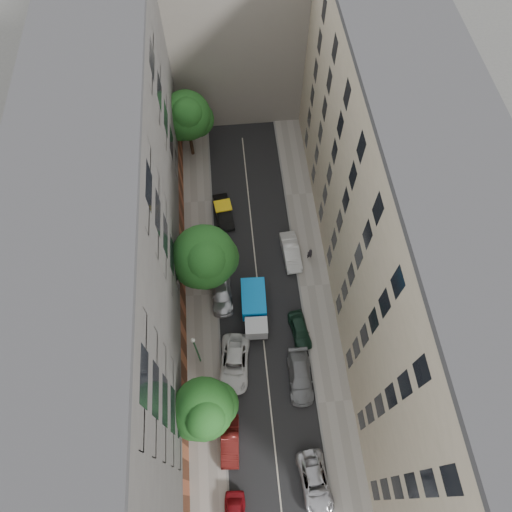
{
  "coord_description": "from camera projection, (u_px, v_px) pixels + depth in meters",
  "views": [
    {
      "loc": [
        -1.93,
        -18.21,
        40.27
      ],
      "look_at": [
        -0.18,
        0.56,
        6.0
      ],
      "focal_mm": 32.0,
      "sensor_mm": 36.0,
      "label": 1
    }
  ],
  "objects": [
    {
      "name": "car_left_5",
      "position": [
        224.0,
        212.0,
        47.66
      ],
      "size": [
        2.13,
        4.58,
        1.45
      ],
      "primitive_type": "imported",
      "rotation": [
        0.0,
        0.0,
        0.14
      ],
      "color": "black",
      "rests_on": "ground"
    },
    {
      "name": "car_right_0",
      "position": [
        315.0,
        482.0,
        35.49
      ],
      "size": [
        2.64,
        4.98,
        1.33
      ],
      "primitive_type": "imported",
      "rotation": [
        0.0,
        0.0,
        0.09
      ],
      "color": "#B1B1B6",
      "rests_on": "ground"
    },
    {
      "name": "tarp_truck",
      "position": [
        254.0,
        308.0,
        41.77
      ],
      "size": [
        2.31,
        5.44,
        2.48
      ],
      "rotation": [
        0.0,
        0.0,
        -0.04
      ],
      "color": "black",
      "rests_on": "ground"
    },
    {
      "name": "car_right_3",
      "position": [
        291.0,
        252.0,
        45.34
      ],
      "size": [
        1.87,
        4.59,
        1.48
      ],
      "primitive_type": "imported",
      "rotation": [
        0.0,
        0.0,
        0.07
      ],
      "color": "silver",
      "rests_on": "ground"
    },
    {
      "name": "tree_near",
      "position": [
        205.0,
        410.0,
        33.36
      ],
      "size": [
        4.93,
        4.6,
        8.09
      ],
      "color": "#382619",
      "rests_on": "sidewalk_left"
    },
    {
      "name": "pedestrian",
      "position": [
        310.0,
        254.0,
        45.04
      ],
      "size": [
        0.61,
        0.46,
        1.54
      ],
      "primitive_type": "imported",
      "rotation": [
        0.0,
        0.0,
        3.31
      ],
      "color": "black",
      "rests_on": "sidewalk_right"
    },
    {
      "name": "car_left_4",
      "position": [
        218.0,
        243.0,
        45.97
      ],
      "size": [
        1.53,
        3.76,
        1.28
      ],
      "primitive_type": "imported",
      "rotation": [
        0.0,
        0.0,
        0.01
      ],
      "color": "black",
      "rests_on": "ground"
    },
    {
      "name": "lamp_post",
      "position": [
        196.0,
        348.0,
        37.46
      ],
      "size": [
        0.36,
        0.36,
        5.84
      ],
      "color": "#1A5D2F",
      "rests_on": "sidewalk_left"
    },
    {
      "name": "building_right",
      "position": [
        398.0,
        226.0,
        35.84
      ],
      "size": [
        8.0,
        44.0,
        20.0
      ],
      "primitive_type": "cube",
      "color": "#C1B196",
      "rests_on": "ground"
    },
    {
      "name": "road_surface",
      "position": [
        258.0,
        291.0,
        44.1
      ],
      "size": [
        8.0,
        44.0,
        0.02
      ],
      "primitive_type": "cube",
      "color": "black",
      "rests_on": "ground"
    },
    {
      "name": "ground",
      "position": [
        258.0,
        291.0,
        44.1
      ],
      "size": [
        120.0,
        120.0,
        0.0
      ],
      "primitive_type": "plane",
      "color": "#4C4C49",
      "rests_on": "ground"
    },
    {
      "name": "car_left_1",
      "position": [
        230.0,
        441.0,
        36.91
      ],
      "size": [
        1.71,
        4.23,
        1.36
      ],
      "primitive_type": "imported",
      "rotation": [
        0.0,
        0.0,
        -0.07
      ],
      "color": "#4F120F",
      "rests_on": "ground"
    },
    {
      "name": "sidewalk_left",
      "position": [
        201.0,
        295.0,
        43.79
      ],
      "size": [
        3.0,
        44.0,
        0.15
      ],
      "primitive_type": "cube",
      "color": "gray",
      "rests_on": "ground"
    },
    {
      "name": "car_left_2",
      "position": [
        234.0,
        364.0,
        39.91
      ],
      "size": [
        3.18,
        5.68,
        1.5
      ],
      "primitive_type": "imported",
      "rotation": [
        0.0,
        0.0,
        -0.13
      ],
      "color": "silver",
      "rests_on": "ground"
    },
    {
      "name": "car_right_1",
      "position": [
        300.0,
        377.0,
        39.38
      ],
      "size": [
        2.14,
        4.95,
        1.42
      ],
      "primitive_type": "imported",
      "rotation": [
        0.0,
        0.0,
        -0.03
      ],
      "color": "slate",
      "rests_on": "ground"
    },
    {
      "name": "tree_far",
      "position": [
        187.0,
        117.0,
        47.3
      ],
      "size": [
        5.41,
        5.15,
        8.5
      ],
      "color": "#382619",
      "rests_on": "sidewalk_left"
    },
    {
      "name": "tree_mid",
      "position": [
        205.0,
        259.0,
        38.89
      ],
      "size": [
        5.82,
        5.62,
        9.01
      ],
      "color": "#382619",
      "rests_on": "sidewalk_left"
    },
    {
      "name": "car_left_3",
      "position": [
        222.0,
        293.0,
        43.24
      ],
      "size": [
        2.04,
        4.81,
        1.38
      ],
      "primitive_type": "imported",
      "rotation": [
        0.0,
        0.0,
        0.02
      ],
      "color": "#B1B2B6",
      "rests_on": "ground"
    },
    {
      "name": "building_left",
      "position": [
        116.0,
        249.0,
        34.85
      ],
      "size": [
        8.0,
        44.0,
        20.0
      ],
      "primitive_type": "cube",
      "color": "#464341",
      "rests_on": "ground"
    },
    {
      "name": "car_right_2",
      "position": [
        300.0,
        330.0,
        41.51
      ],
      "size": [
        2.03,
        3.97,
        1.29
      ],
      "primitive_type": "imported",
      "rotation": [
        0.0,
        0.0,
        0.14
      ],
      "color": "#152F21",
      "rests_on": "ground"
    },
    {
      "name": "building_endcap",
      "position": [
        234.0,
        23.0,
        49.66
      ],
      "size": [
        18.0,
        12.0,
        18.0
      ],
      "primitive_type": "cube",
      "color": "slate",
      "rests_on": "ground"
    },
    {
      "name": "sidewalk_right",
      "position": [
        315.0,
        286.0,
        44.29
      ],
      "size": [
        3.0,
        44.0,
        0.15
      ],
      "primitive_type": "cube",
      "color": "gray",
      "rests_on": "ground"
    }
  ]
}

